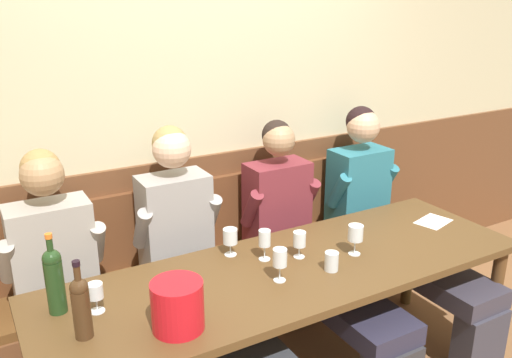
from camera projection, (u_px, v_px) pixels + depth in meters
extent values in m
cube|color=#C4BA95|center=(205.00, 101.00, 3.20)|extent=(6.80, 0.08, 2.80)
cube|color=brown|center=(213.00, 235.00, 3.44)|extent=(6.80, 0.03, 1.08)
cube|color=brown|center=(230.00, 295.00, 3.36)|extent=(2.78, 0.42, 0.44)
cube|color=brown|center=(229.00, 260.00, 3.28)|extent=(2.72, 0.39, 0.05)
cube|color=brown|center=(215.00, 212.00, 3.35)|extent=(2.78, 0.04, 0.45)
cube|color=#51381D|center=(291.00, 271.00, 2.64)|extent=(2.48, 0.79, 0.04)
cylinder|color=brown|center=(494.00, 303.00, 3.05)|extent=(0.07, 0.07, 0.69)
cylinder|color=brown|center=(410.00, 257.00, 3.58)|extent=(0.07, 0.07, 0.69)
cube|color=#99948C|center=(53.00, 254.00, 2.71)|extent=(0.40, 0.22, 0.54)
sphere|color=#A47C55|center=(42.00, 175.00, 2.57)|extent=(0.21, 0.21, 0.21)
sphere|color=#9C7744|center=(40.00, 168.00, 2.58)|extent=(0.19, 0.19, 0.19)
cylinder|color=#99948C|center=(7.00, 262.00, 2.57)|extent=(0.08, 0.20, 0.27)
cylinder|color=#99948C|center=(97.00, 243.00, 2.77)|extent=(0.08, 0.20, 0.27)
cube|color=#33373D|center=(222.00, 329.00, 2.65)|extent=(0.32, 1.07, 0.11)
cube|color=gray|center=(175.00, 224.00, 3.02)|extent=(0.38, 0.23, 0.57)
sphere|color=beige|center=(172.00, 149.00, 2.87)|extent=(0.21, 0.21, 0.21)
sphere|color=#987C49|center=(170.00, 143.00, 2.88)|extent=(0.19, 0.19, 0.19)
cylinder|color=gray|center=(143.00, 229.00, 2.87)|extent=(0.08, 0.20, 0.27)
cylinder|color=gray|center=(211.00, 214.00, 3.06)|extent=(0.08, 0.20, 0.27)
cube|color=#29273B|center=(332.00, 293.00, 2.97)|extent=(0.32, 1.08, 0.11)
cube|color=maroon|center=(277.00, 205.00, 3.34)|extent=(0.39, 0.22, 0.54)
sphere|color=#A57F5C|center=(279.00, 140.00, 3.20)|extent=(0.20, 0.20, 0.20)
sphere|color=black|center=(277.00, 135.00, 3.21)|extent=(0.18, 0.18, 0.18)
cylinder|color=maroon|center=(252.00, 209.00, 3.20)|extent=(0.08, 0.20, 0.27)
cylinder|color=maroon|center=(308.00, 197.00, 3.39)|extent=(0.08, 0.20, 0.27)
cube|color=#34333F|center=(479.00, 342.00, 2.95)|extent=(0.29, 0.14, 0.38)
cube|color=#35323F|center=(417.00, 266.00, 3.27)|extent=(0.32, 1.07, 0.11)
cube|color=#286C7C|center=(358.00, 187.00, 3.65)|extent=(0.38, 0.24, 0.54)
sphere|color=tan|center=(363.00, 126.00, 3.50)|extent=(0.22, 0.22, 0.22)
sphere|color=black|center=(361.00, 121.00, 3.51)|extent=(0.20, 0.20, 0.20)
cylinder|color=#286C7C|center=(339.00, 191.00, 3.50)|extent=(0.08, 0.20, 0.27)
cylinder|color=#286C7C|center=(386.00, 181.00, 3.69)|extent=(0.08, 0.20, 0.27)
cylinder|color=red|center=(177.00, 306.00, 2.13)|extent=(0.21, 0.21, 0.20)
cylinder|color=#3F2916|center=(82.00, 314.00, 2.07)|extent=(0.07, 0.07, 0.21)
sphere|color=#3F2916|center=(79.00, 287.00, 2.04)|extent=(0.07, 0.07, 0.07)
cylinder|color=#3F2916|center=(77.00, 276.00, 2.02)|extent=(0.03, 0.03, 0.08)
cylinder|color=black|center=(76.00, 263.00, 2.00)|extent=(0.03, 0.03, 0.02)
cylinder|color=#1E3A18|center=(55.00, 287.00, 2.23)|extent=(0.08, 0.08, 0.24)
sphere|color=#1E3A18|center=(52.00, 258.00, 2.19)|extent=(0.08, 0.08, 0.08)
cylinder|color=#1E3A18|center=(50.00, 247.00, 2.18)|extent=(0.03, 0.03, 0.08)
cylinder|color=orange|center=(48.00, 236.00, 2.16)|extent=(0.03, 0.03, 0.02)
cylinder|color=silver|center=(231.00, 254.00, 2.77)|extent=(0.06, 0.06, 0.00)
cylinder|color=silver|center=(230.00, 249.00, 2.76)|extent=(0.01, 0.01, 0.06)
cylinder|color=silver|center=(230.00, 236.00, 2.73)|extent=(0.07, 0.07, 0.08)
cylinder|color=silver|center=(280.00, 280.00, 2.52)|extent=(0.06, 0.06, 0.00)
cylinder|color=silver|center=(280.00, 273.00, 2.50)|extent=(0.01, 0.01, 0.07)
cylinder|color=silver|center=(280.00, 257.00, 2.48)|extent=(0.07, 0.07, 0.08)
cylinder|color=#DFCF85|center=(280.00, 263.00, 2.49)|extent=(0.06, 0.06, 0.03)
cylinder|color=silver|center=(97.00, 311.00, 2.27)|extent=(0.06, 0.06, 0.00)
cylinder|color=silver|center=(97.00, 304.00, 2.26)|extent=(0.01, 0.01, 0.06)
cylinder|color=silver|center=(95.00, 291.00, 2.24)|extent=(0.07, 0.07, 0.07)
cylinder|color=silver|center=(299.00, 257.00, 2.74)|extent=(0.06, 0.06, 0.00)
cylinder|color=silver|center=(299.00, 251.00, 2.73)|extent=(0.01, 0.01, 0.06)
cylinder|color=silver|center=(299.00, 239.00, 2.71)|extent=(0.06, 0.06, 0.08)
cylinder|color=#F5E382|center=(299.00, 244.00, 2.72)|extent=(0.06, 0.06, 0.03)
cylinder|color=silver|center=(354.00, 254.00, 2.77)|extent=(0.06, 0.06, 0.00)
cylinder|color=silver|center=(355.00, 247.00, 2.76)|extent=(0.01, 0.01, 0.08)
cylinder|color=silver|center=(356.00, 233.00, 2.74)|extent=(0.08, 0.08, 0.08)
cylinder|color=#E3D87D|center=(355.00, 238.00, 2.75)|extent=(0.07, 0.07, 0.02)
cylinder|color=silver|center=(264.00, 259.00, 2.72)|extent=(0.06, 0.06, 0.00)
cylinder|color=silver|center=(265.00, 252.00, 2.71)|extent=(0.01, 0.01, 0.07)
cylinder|color=silver|center=(265.00, 238.00, 2.68)|extent=(0.06, 0.06, 0.08)
cylinder|color=#F3E277|center=(265.00, 242.00, 2.69)|extent=(0.05, 0.05, 0.03)
cylinder|color=silver|center=(332.00, 261.00, 2.60)|extent=(0.07, 0.07, 0.09)
cube|color=white|center=(433.00, 221.00, 3.17)|extent=(0.24, 0.20, 0.00)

